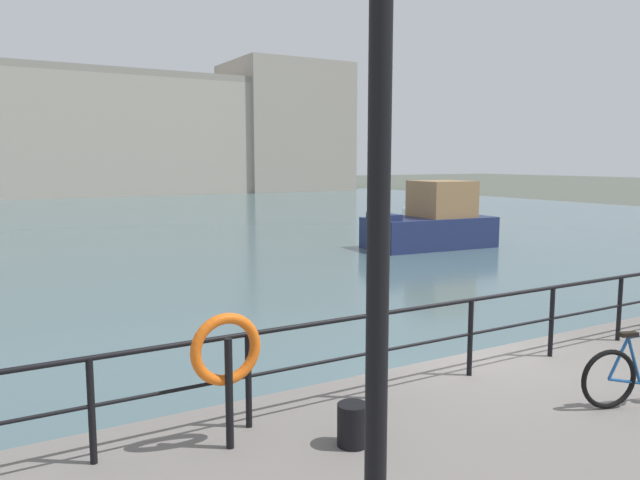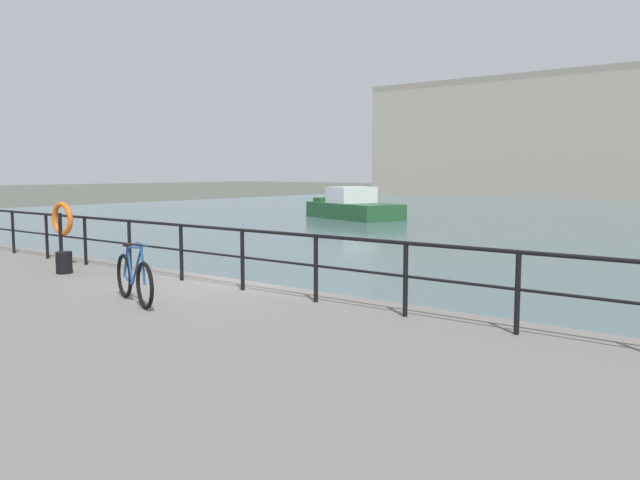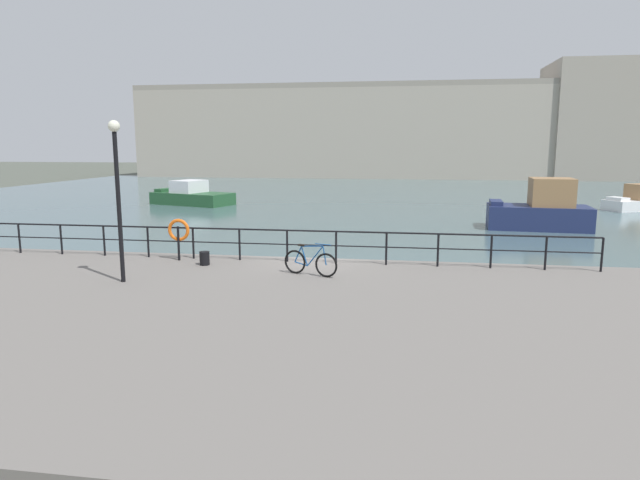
% 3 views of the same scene
% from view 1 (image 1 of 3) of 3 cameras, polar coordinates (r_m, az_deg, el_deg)
% --- Properties ---
extents(ground_plane, '(240.00, 240.00, 0.00)m').
position_cam_1_polar(ground_plane, '(10.11, 13.79, -13.88)').
color(ground_plane, '#4C5147').
extents(water_basin, '(80.00, 60.00, 0.01)m').
position_cam_1_polar(water_basin, '(37.68, -19.99, 1.41)').
color(water_basin, '#476066').
rests_on(water_basin, ground_plane).
extents(harbor_building, '(70.41, 11.78, 15.26)m').
position_cam_1_polar(harbor_building, '(69.94, -20.11, 9.19)').
color(harbor_building, '#A89E8E').
rests_on(harbor_building, ground_plane).
extents(moored_harbor_tender, '(5.48, 2.96, 2.78)m').
position_cam_1_polar(moored_harbor_tender, '(26.19, 10.36, 1.62)').
color(moored_harbor_tender, navy).
rests_on(moored_harbor_tender, water_basin).
extents(moored_red_daysailer, '(7.10, 4.98, 1.83)m').
position_cam_1_polar(moored_red_daysailer, '(40.75, 10.72, 3.04)').
color(moored_red_daysailer, white).
rests_on(moored_red_daysailer, water_basin).
extents(quay_railing, '(22.92, 0.07, 1.08)m').
position_cam_1_polar(quay_railing, '(7.62, 4.80, -9.22)').
color(quay_railing, black).
rests_on(quay_railing, quay_promenade).
extents(mooring_bollard, '(0.32, 0.32, 0.44)m').
position_cam_1_polar(mooring_bollard, '(6.60, 3.03, -16.70)').
color(mooring_bollard, black).
rests_on(mooring_bollard, quay_promenade).
extents(life_ring_stand, '(0.75, 0.16, 1.40)m').
position_cam_1_polar(life_ring_stand, '(6.38, -8.66, -10.40)').
color(life_ring_stand, black).
rests_on(life_ring_stand, quay_promenade).
extents(quay_lamp_post, '(0.32, 0.32, 4.49)m').
position_cam_1_polar(quay_lamp_post, '(3.14, 5.50, 6.76)').
color(quay_lamp_post, black).
rests_on(quay_lamp_post, quay_promenade).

